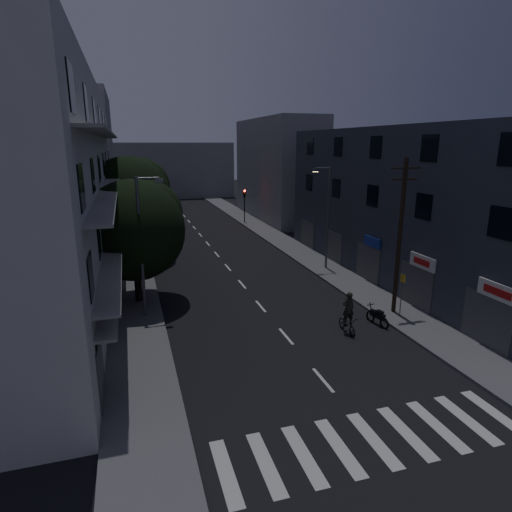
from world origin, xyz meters
TOP-DOWN VIEW (x-y plane):
  - ground at (0.00, 25.00)m, footprint 160.00×160.00m
  - sidewalk_left at (-7.50, 25.00)m, footprint 3.00×90.00m
  - sidewalk_right at (7.50, 25.00)m, footprint 3.00×90.00m
  - crosswalk at (-0.00, -2.00)m, footprint 10.90×3.00m
  - lane_markings at (0.00, 31.25)m, footprint 0.15×60.50m
  - building_left at (-11.98, 18.00)m, footprint 7.00×36.00m
  - building_right at (11.99, 14.00)m, footprint 6.19×28.00m
  - building_far_left at (-12.00, 48.00)m, footprint 6.00×20.00m
  - building_far_right at (12.00, 42.00)m, footprint 6.00×20.00m
  - building_far_end at (0.00, 70.00)m, footprint 24.00×8.00m
  - tree_near at (-7.17, 13.88)m, footprint 6.23×6.23m
  - tree_mid at (-7.29, 24.54)m, footprint 7.10×7.10m
  - tree_far at (-7.27, 36.39)m, footprint 5.51×5.51m
  - traffic_signal_far_right at (6.60, 38.91)m, footprint 0.28×0.37m
  - traffic_signal_far_left at (-6.27, 39.61)m, footprint 0.28×0.37m
  - street_lamp_left_near at (-6.85, 11.18)m, footprint 1.51×0.25m
  - street_lamp_right at (7.37, 17.27)m, footprint 1.51×0.25m
  - street_lamp_left_far at (-7.02, 31.17)m, footprint 1.51×0.25m
  - utility_pole at (7.25, 7.59)m, footprint 1.80×0.24m
  - bus_stop_sign at (7.17, 6.85)m, footprint 0.06×0.35m
  - motorcycle at (5.43, 6.46)m, footprint 0.57×1.77m
  - cyclist at (3.29, 5.97)m, footprint 0.68×1.83m

SIDE VIEW (x-z plane):
  - ground at x=0.00m, z-range 0.00..0.00m
  - crosswalk at x=0.00m, z-range 0.00..0.01m
  - lane_markings at x=0.00m, z-range 0.00..0.01m
  - sidewalk_left at x=-7.50m, z-range 0.00..0.15m
  - sidewalk_right at x=7.50m, z-range 0.00..0.15m
  - motorcycle at x=5.43m, z-range -0.12..1.02m
  - cyclist at x=3.29m, z-range -0.38..1.93m
  - bus_stop_sign at x=7.17m, z-range 0.63..3.15m
  - traffic_signal_far_right at x=6.60m, z-range 1.05..5.15m
  - traffic_signal_far_left at x=-6.27m, z-range 1.05..5.15m
  - tree_far at x=-7.27m, z-range 1.01..7.83m
  - street_lamp_left_near at x=-6.85m, z-range 0.60..8.60m
  - street_lamp_right at x=7.37m, z-range 0.60..8.60m
  - street_lamp_left_far at x=-7.02m, z-range 0.60..8.60m
  - utility_pole at x=7.25m, z-range 0.37..9.37m
  - tree_near at x=-7.17m, z-range 1.12..8.80m
  - building_far_end at x=0.00m, z-range 0.00..10.00m
  - building_right at x=11.99m, z-range 0.00..11.00m
  - tree_mid at x=-7.29m, z-range 1.24..9.98m
  - building_far_right at x=12.00m, z-range 0.00..13.00m
  - building_left at x=-11.98m, z-range -0.01..13.99m
  - building_far_left at x=-12.00m, z-range 0.00..16.00m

